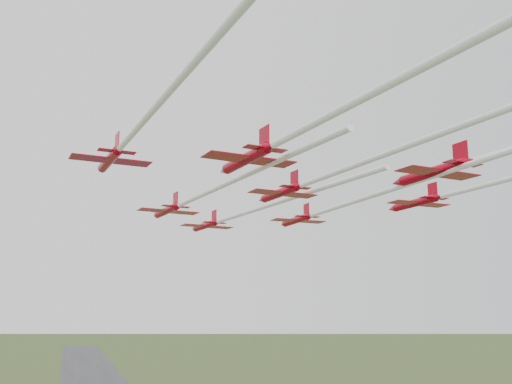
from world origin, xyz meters
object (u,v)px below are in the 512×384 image
object	(u,v)px
jet_row2_right	(336,207)
jet_row4_left	(353,103)
jet_row2_left	(195,198)
jet_row3_left	(153,111)
jet_lead	(237,216)
jet_row3_mid	(336,172)

from	to	relation	value
jet_row2_right	jet_row4_left	world-z (taller)	jet_row4_left
jet_row2_left	jet_row3_left	bearing A→B (deg)	-119.79
jet_row2_right	jet_lead	bearing A→B (deg)	120.51
jet_row2_left	jet_row3_left	distance (m)	27.02
jet_row2_left	jet_row3_mid	bearing A→B (deg)	-63.05
jet_row3_left	jet_row3_mid	xyz separation A→B (m)	(21.47, 8.86, -1.72)
jet_lead	jet_row2_right	xyz separation A→B (m)	(10.42, -15.18, -0.63)
jet_row2_left	jet_row4_left	world-z (taller)	jet_row4_left
jet_lead	jet_row4_left	distance (m)	53.43
jet_row2_right	jet_row3_mid	size ratio (longest dim) A/B	1.01
jet_row2_left	jet_row3_left	xyz separation A→B (m)	(-9.23, -25.29, 2.27)
jet_row3_left	jet_row4_left	distance (m)	17.48
jet_row4_left	jet_row2_left	bearing A→B (deg)	86.57
jet_lead	jet_row3_left	distance (m)	45.64
jet_row2_right	jet_row3_mid	world-z (taller)	jet_row3_mid
jet_lead	jet_row4_left	xyz separation A→B (m)	(-6.69, -53.01, -0.39)
jet_row3_mid	jet_row4_left	size ratio (longest dim) A/B	0.82
jet_lead	jet_row3_mid	bearing A→B (deg)	-96.37
jet_row3_mid	jet_row4_left	bearing A→B (deg)	-121.19
jet_lead	jet_row2_right	size ratio (longest dim) A/B	1.01
jet_row2_right	jet_row3_left	xyz separation A→B (m)	(-29.88, -26.06, 2.25)
jet_row2_right	jet_row2_left	bearing A→B (deg)	178.20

